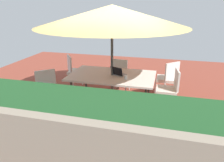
{
  "coord_description": "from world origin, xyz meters",
  "views": [
    {
      "loc": [
        -1.18,
        4.56,
        2.35
      ],
      "look_at": [
        0.0,
        0.0,
        0.61
      ],
      "focal_mm": 33.8,
      "sensor_mm": 36.0,
      "label": 1
    }
  ],
  "objects_px": {
    "chair_south": "(121,73)",
    "laptop": "(118,73)",
    "cup": "(126,77)",
    "chair_northeast": "(48,90)",
    "chair_southeast": "(75,70)",
    "chair_west": "(169,88)",
    "patio_umbrella": "(112,16)",
    "dining_table": "(112,77)",
    "chair_southwest": "(167,77)"
  },
  "relations": [
    {
      "from": "chair_south",
      "to": "chair_southwest",
      "type": "bearing_deg",
      "value": -175.06
    },
    {
      "from": "chair_southeast",
      "to": "laptop",
      "type": "bearing_deg",
      "value": -154.34
    },
    {
      "from": "patio_umbrella",
      "to": "chair_west",
      "type": "height_order",
      "value": "patio_umbrella"
    },
    {
      "from": "chair_southwest",
      "to": "laptop",
      "type": "xyz_separation_m",
      "value": [
        1.14,
        0.78,
        0.26
      ]
    },
    {
      "from": "laptop",
      "to": "dining_table",
      "type": "bearing_deg",
      "value": 29.12
    },
    {
      "from": "patio_umbrella",
      "to": "chair_northeast",
      "type": "relative_size",
      "value": 3.38
    },
    {
      "from": "chair_west",
      "to": "cup",
      "type": "bearing_deg",
      "value": -82.78
    },
    {
      "from": "patio_umbrella",
      "to": "chair_northeast",
      "type": "bearing_deg",
      "value": 31.53
    },
    {
      "from": "dining_table",
      "to": "chair_southeast",
      "type": "xyz_separation_m",
      "value": [
        1.3,
        -0.78,
        -0.17
      ]
    },
    {
      "from": "dining_table",
      "to": "chair_northeast",
      "type": "distance_m",
      "value": 1.49
    },
    {
      "from": "patio_umbrella",
      "to": "chair_south",
      "type": "distance_m",
      "value": 1.75
    },
    {
      "from": "patio_umbrella",
      "to": "chair_west",
      "type": "bearing_deg",
      "value": -177.86
    },
    {
      "from": "patio_umbrella",
      "to": "cup",
      "type": "xyz_separation_m",
      "value": [
        -0.37,
        0.2,
        -1.29
      ]
    },
    {
      "from": "patio_umbrella",
      "to": "chair_south",
      "type": "height_order",
      "value": "patio_umbrella"
    },
    {
      "from": "dining_table",
      "to": "chair_southwest",
      "type": "distance_m",
      "value": 1.52
    },
    {
      "from": "chair_south",
      "to": "laptop",
      "type": "xyz_separation_m",
      "value": [
        -0.1,
        0.8,
        0.26
      ]
    },
    {
      "from": "chair_west",
      "to": "chair_southeast",
      "type": "xyz_separation_m",
      "value": [
        2.63,
        -0.73,
        0.0
      ]
    },
    {
      "from": "patio_umbrella",
      "to": "chair_southeast",
      "type": "bearing_deg",
      "value": -30.92
    },
    {
      "from": "cup",
      "to": "chair_south",
      "type": "bearing_deg",
      "value": -72.09
    },
    {
      "from": "chair_southeast",
      "to": "cup",
      "type": "height_order",
      "value": "chair_southeast"
    },
    {
      "from": "laptop",
      "to": "chair_south",
      "type": "bearing_deg",
      "value": -59.72
    },
    {
      "from": "patio_umbrella",
      "to": "chair_southwest",
      "type": "relative_size",
      "value": 3.38
    },
    {
      "from": "chair_west",
      "to": "cup",
      "type": "distance_m",
      "value": 1.03
    },
    {
      "from": "chair_south",
      "to": "chair_northeast",
      "type": "relative_size",
      "value": 1.0
    },
    {
      "from": "chair_northeast",
      "to": "chair_southeast",
      "type": "relative_size",
      "value": 1.0
    },
    {
      "from": "patio_umbrella",
      "to": "chair_south",
      "type": "bearing_deg",
      "value": -92.87
    },
    {
      "from": "chair_northeast",
      "to": "chair_southeast",
      "type": "height_order",
      "value": "same"
    },
    {
      "from": "chair_south",
      "to": "laptop",
      "type": "height_order",
      "value": "laptop"
    },
    {
      "from": "chair_northeast",
      "to": "chair_southeast",
      "type": "xyz_separation_m",
      "value": [
        0.04,
        -1.55,
        0.0
      ]
    },
    {
      "from": "chair_west",
      "to": "chair_south",
      "type": "distance_m",
      "value": 1.5
    },
    {
      "from": "patio_umbrella",
      "to": "laptop",
      "type": "height_order",
      "value": "patio_umbrella"
    },
    {
      "from": "dining_table",
      "to": "cup",
      "type": "bearing_deg",
      "value": 151.52
    },
    {
      "from": "chair_west",
      "to": "dining_table",
      "type": "bearing_deg",
      "value": -95.19
    },
    {
      "from": "dining_table",
      "to": "patio_umbrella",
      "type": "bearing_deg",
      "value": 0.0
    },
    {
      "from": "chair_southeast",
      "to": "chair_south",
      "type": "bearing_deg",
      "value": -124.84
    },
    {
      "from": "chair_west",
      "to": "chair_southwest",
      "type": "xyz_separation_m",
      "value": [
        0.05,
        -0.75,
        0.0
      ]
    },
    {
      "from": "chair_southwest",
      "to": "chair_northeast",
      "type": "distance_m",
      "value": 2.99
    },
    {
      "from": "chair_northeast",
      "to": "laptop",
      "type": "relative_size",
      "value": 2.51
    },
    {
      "from": "chair_west",
      "to": "chair_south",
      "type": "height_order",
      "value": "same"
    },
    {
      "from": "chair_west",
      "to": "chair_northeast",
      "type": "bearing_deg",
      "value": -79.74
    },
    {
      "from": "chair_southwest",
      "to": "chair_south",
      "type": "height_order",
      "value": "same"
    },
    {
      "from": "chair_northeast",
      "to": "laptop",
      "type": "distance_m",
      "value": 1.63
    },
    {
      "from": "patio_umbrella",
      "to": "chair_west",
      "type": "relative_size",
      "value": 3.38
    },
    {
      "from": "chair_west",
      "to": "chair_northeast",
      "type": "relative_size",
      "value": 1.0
    },
    {
      "from": "dining_table",
      "to": "cup",
      "type": "relative_size",
      "value": 24.15
    },
    {
      "from": "patio_umbrella",
      "to": "cup",
      "type": "relative_size",
      "value": 40.08
    },
    {
      "from": "patio_umbrella",
      "to": "chair_south",
      "type": "xyz_separation_m",
      "value": [
        -0.04,
        -0.81,
        -1.54
      ]
    },
    {
      "from": "laptop",
      "to": "cup",
      "type": "distance_m",
      "value": 0.31
    },
    {
      "from": "dining_table",
      "to": "chair_southwest",
      "type": "xyz_separation_m",
      "value": [
        -1.28,
        -0.8,
        -0.17
      ]
    },
    {
      "from": "chair_south",
      "to": "cup",
      "type": "distance_m",
      "value": 1.1
    }
  ]
}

